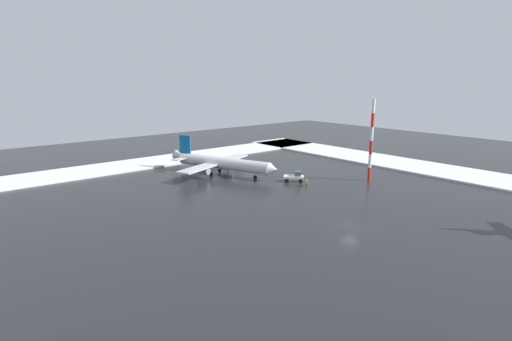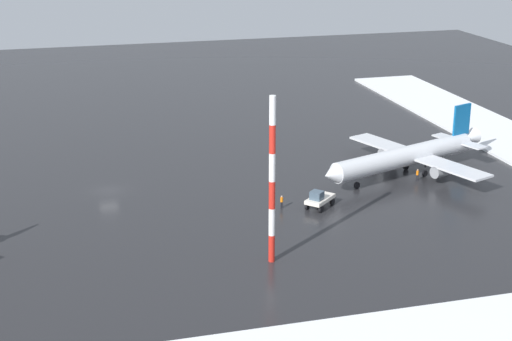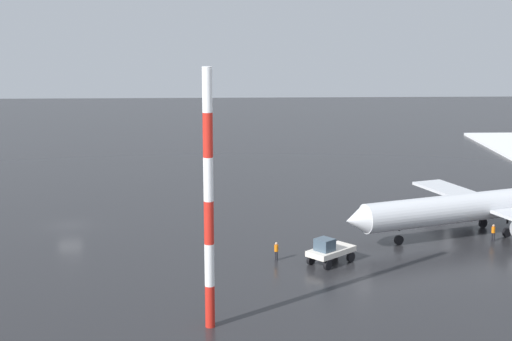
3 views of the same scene
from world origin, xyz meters
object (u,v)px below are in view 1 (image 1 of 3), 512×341
airplane_parked_portside (221,163)px  ground_crew_by_nose_gear (306,183)px  antenna_mast (371,141)px  ground_crew_beside_wing (228,169)px  pushback_tug (295,176)px

airplane_parked_portside → ground_crew_by_nose_gear: (-21.42, -7.67, -2.02)m
airplane_parked_portside → antenna_mast: (-27.20, -22.77, 6.43)m
airplane_parked_portside → ground_crew_beside_wing: airplane_parked_portside is taller
airplane_parked_portside → ground_crew_by_nose_gear: bearing=-0.2°
ground_crew_by_nose_gear → antenna_mast: size_ratio=0.09×
pushback_tug → ground_crew_beside_wing: bearing=158.1°
airplane_parked_portside → antenna_mast: bearing=20.0°
airplane_parked_portside → ground_crew_beside_wing: (0.49, -2.48, -2.02)m
ground_crew_beside_wing → ground_crew_by_nose_gear: size_ratio=1.00×
airplane_parked_portside → ground_crew_by_nose_gear: size_ratio=17.22×
pushback_tug → ground_crew_beside_wing: (17.19, 6.40, -0.31)m
antenna_mast → pushback_tug: bearing=52.9°
pushback_tug → ground_crew_by_nose_gear: pushback_tug is taller
ground_crew_by_nose_gear → pushback_tug: bearing=131.0°
ground_crew_beside_wing → ground_crew_by_nose_gear: 22.52m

